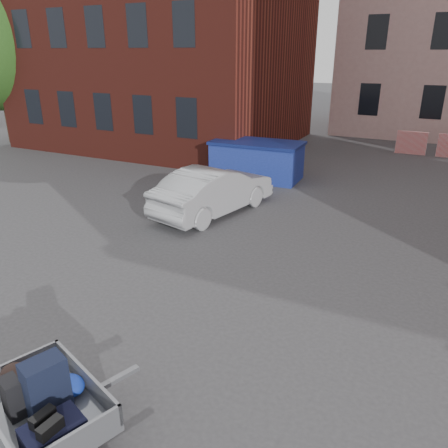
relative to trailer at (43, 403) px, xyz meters
The scene contains 5 objects.
ground 3.78m from the trailer, 91.24° to the left, with size 120.00×120.00×0.00m, color #38383A.
far_building 32.81m from the trailer, 127.97° to the left, with size 6.00×6.00×8.00m, color maroon.
trailer is the anchor object (origin of this frame).
dumpster 12.08m from the trailer, 100.82° to the left, with size 3.26×1.76×1.35m.
silver_car 8.18m from the trailer, 103.85° to the left, with size 1.41×4.04×1.33m, color #A4A7AB.
Camera 1 is at (3.65, -6.27, 4.34)m, focal length 35.00 mm.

